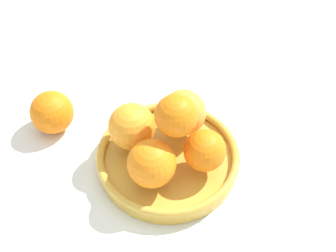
{
  "coord_description": "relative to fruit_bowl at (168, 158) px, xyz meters",
  "views": [
    {
      "loc": [
        -0.21,
        -0.43,
        0.63
      ],
      "look_at": [
        0.0,
        0.0,
        0.1
      ],
      "focal_mm": 50.0,
      "sensor_mm": 36.0,
      "label": 1
    }
  ],
  "objects": [
    {
      "name": "stray_orange",
      "position": [
        -0.15,
        0.17,
        0.02
      ],
      "size": [
        0.08,
        0.08,
        0.08
      ],
      "primitive_type": "sphere",
      "color": "orange",
      "rests_on": "ground_plane"
    },
    {
      "name": "orange_pile",
      "position": [
        -0.0,
        0.0,
        0.06
      ],
      "size": [
        0.17,
        0.16,
        0.13
      ],
      "color": "orange",
      "rests_on": "fruit_bowl"
    },
    {
      "name": "fruit_bowl",
      "position": [
        0.0,
        0.0,
        0.0
      ],
      "size": [
        0.24,
        0.24,
        0.04
      ],
      "color": "gold",
      "rests_on": "ground_plane"
    },
    {
      "name": "ground_plane",
      "position": [
        0.0,
        0.0,
        -0.02
      ],
      "size": [
        4.0,
        4.0,
        0.0
      ],
      "primitive_type": "plane",
      "color": "silver"
    }
  ]
}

